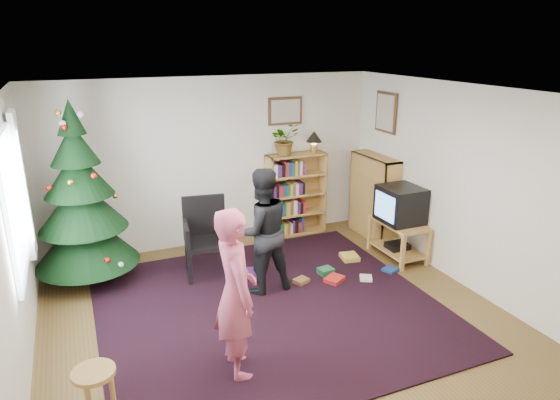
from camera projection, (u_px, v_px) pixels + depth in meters
name	position (u px, v px, depth m)	size (l,w,h in m)	color
floor	(279.00, 321.00, 5.57)	(5.00, 5.00, 0.00)	brown
ceiling	(279.00, 93.00, 4.79)	(5.00, 5.00, 0.00)	white
wall_back	(213.00, 163.00, 7.37)	(5.00, 0.02, 2.50)	silver
wall_front	(441.00, 346.00, 2.99)	(5.00, 0.02, 2.50)	silver
wall_left	(9.00, 254.00, 4.25)	(0.02, 5.00, 2.50)	silver
wall_right	(467.00, 188.00, 6.11)	(0.02, 5.00, 2.50)	silver
rug	(269.00, 307.00, 5.83)	(3.80, 3.60, 0.02)	black
window_pane	(14.00, 205.00, 4.71)	(0.04, 1.20, 1.40)	silver
curtain	(23.00, 186.00, 5.33)	(0.06, 0.35, 1.60)	silver
picture_back	(285.00, 111.00, 7.55)	(0.55, 0.03, 0.42)	#4C3319
picture_right	(386.00, 112.00, 7.41)	(0.03, 0.50, 0.60)	#4C3319
christmas_tree	(82.00, 210.00, 6.20)	(1.29, 1.29, 2.33)	#3F2816
bookshelf_back	(296.00, 193.00, 7.88)	(0.95, 0.30, 1.30)	#C49546
bookshelf_right	(374.00, 196.00, 7.75)	(0.30, 0.95, 1.30)	#C49546
tv_stand	(398.00, 236.00, 7.08)	(0.48, 0.86, 0.55)	#C49546
crt_tv	(400.00, 204.00, 6.93)	(0.53, 0.57, 0.50)	black
armchair	(204.00, 233.00, 6.57)	(0.64, 0.64, 1.03)	black
stool	(95.00, 384.00, 3.89)	(0.34, 0.34, 0.56)	#C49546
person_standing	(236.00, 293.00, 4.49)	(0.59, 0.39, 1.63)	#B24763
person_by_chair	(261.00, 231.00, 6.01)	(0.76, 0.60, 1.57)	black
potted_plant	(285.00, 139.00, 7.54)	(0.45, 0.39, 0.49)	gray
table_lamp	(314.00, 138.00, 7.73)	(0.25, 0.25, 0.34)	#A57F33
floor_clutter	(332.00, 273.00, 6.61)	(1.91, 0.87, 0.08)	#A51E19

